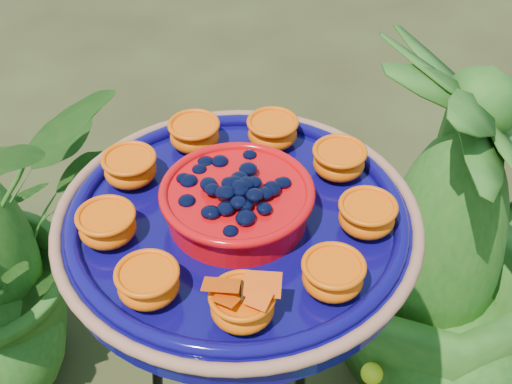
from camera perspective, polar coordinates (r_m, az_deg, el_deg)
feeder_dish at (r=0.97m, az=-1.49°, el=-2.15°), size 0.61×0.61×0.11m
shrub_back_right at (r=1.73m, az=14.84°, el=-3.44°), size 0.61×0.61×0.97m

